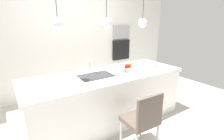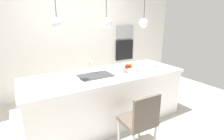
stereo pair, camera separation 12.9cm
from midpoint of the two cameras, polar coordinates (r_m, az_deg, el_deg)
The scene contains 12 objects.
floor at distance 3.21m, azimuth -0.41°, elevation -16.46°, with size 6.60×6.60×0.00m, color #BCB7AD.
back_wall at distance 4.23m, azimuth -11.87°, elevation 9.98°, with size 6.00×0.10×2.60m, color silver.
kitchen_island at distance 2.99m, azimuth -0.42°, elevation -9.29°, with size 2.72×0.97×0.88m.
sink_basin at distance 2.74m, azimuth -4.21°, elevation -2.00°, with size 0.56×0.40×0.02m, color #2D2D30.
faucet at distance 2.88m, azimuth -6.15°, elevation 1.93°, with size 0.02×0.17×0.22m.
fruit_bowl at distance 3.01m, azimuth 7.30°, elevation 0.56°, with size 0.28×0.28×0.14m.
microwave at distance 4.82m, azimuth 5.09°, elevation 12.70°, with size 0.54×0.08×0.34m, color #9E9EA3.
oven at distance 4.87m, azimuth 4.94°, elevation 6.83°, with size 0.56×0.08×0.56m, color black.
chair_near at distance 2.34m, azimuth 11.17°, elevation -16.20°, with size 0.44×0.42×0.86m.
pendant_light_left at distance 2.42m, azimuth -16.73°, elevation 14.97°, with size 0.16×0.16×0.76m.
pendant_light_center at distance 2.70m, azimuth -0.48°, elevation 15.66°, with size 0.16×0.16×0.76m.
pendant_light_right at distance 3.15m, azimuth 11.94°, elevation 15.39°, with size 0.16×0.16×0.76m.
Camera 2 is at (-1.30, -2.38, 1.72)m, focal length 26.87 mm.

